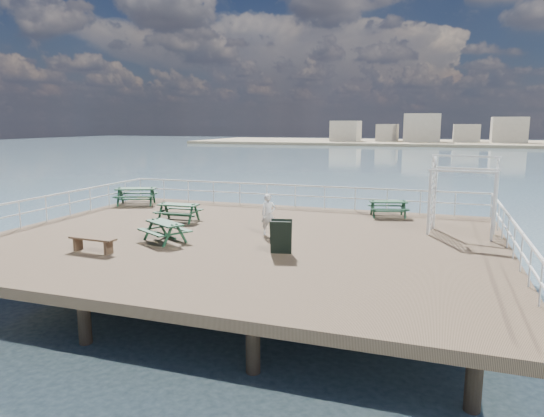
{
  "coord_description": "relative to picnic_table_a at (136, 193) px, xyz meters",
  "views": [
    {
      "loc": [
        6.5,
        -15.81,
        4.05
      ],
      "look_at": [
        1.1,
        0.05,
        1.1
      ],
      "focal_mm": 32.0,
      "sensor_mm": 36.0,
      "label": 1
    }
  ],
  "objects": [
    {
      "name": "flat_bench_near",
      "position": [
        4.06,
        -8.35,
        -0.25
      ],
      "size": [
        1.66,
        0.49,
        0.47
      ],
      "rotation": [
        0.0,
        0.0,
        -0.06
      ],
      "color": "brown",
      "rests_on": "ground"
    },
    {
      "name": "picnic_table_c",
      "position": [
        12.39,
        0.79,
        -0.1
      ],
      "size": [
        1.89,
        1.68,
        0.78
      ],
      "rotation": [
        0.0,
        0.0,
        0.27
      ],
      "color": "#14381F",
      "rests_on": "ground"
    },
    {
      "name": "railing",
      "position": [
        7.73,
        -2.32,
        0.27
      ],
      "size": [
        17.77,
        13.76,
        1.1
      ],
      "color": "silver",
      "rests_on": "ground"
    },
    {
      "name": "sea_backdrop",
      "position": [
        20.34,
        129.18,
        -1.11
      ],
      "size": [
        300.0,
        300.0,
        9.2
      ],
      "color": "#3A5261",
      "rests_on": "ground"
    },
    {
      "name": "sandwich_board",
      "position": [
        9.8,
        -6.6,
        -0.07
      ],
      "size": [
        0.75,
        0.62,
        1.09
      ],
      "rotation": [
        0.0,
        0.0,
        0.21
      ],
      "color": "black",
      "rests_on": "ground"
    },
    {
      "name": "picnic_table_a",
      "position": [
        0.0,
        0.0,
        0.0
      ],
      "size": [
        2.38,
        2.16,
        0.94
      ],
      "rotation": [
        0.0,
        0.0,
        0.38
      ],
      "color": "#14381F",
      "rests_on": "ground"
    },
    {
      "name": "ground",
      "position": [
        7.8,
        -4.89,
        -0.75
      ],
      "size": [
        18.0,
        14.0,
        0.3
      ],
      "primitive_type": "cube",
      "color": "brown",
      "rests_on": "ground"
    },
    {
      "name": "picnic_table_d",
      "position": [
        5.5,
        -6.38,
        -0.11
      ],
      "size": [
        2.03,
        1.91,
        0.78
      ],
      "rotation": [
        0.0,
        0.0,
        -0.52
      ],
      "color": "#14381F",
      "rests_on": "ground"
    },
    {
      "name": "person",
      "position": [
        8.55,
        -4.21,
        0.15
      ],
      "size": [
        0.65,
        0.61,
        1.5
      ],
      "primitive_type": "imported",
      "rotation": [
        0.0,
        0.0,
        0.62
      ],
      "color": "silver",
      "rests_on": "ground"
    },
    {
      "name": "picnic_table_b",
      "position": [
        4.14,
        -3.03,
        -0.08
      ],
      "size": [
        1.73,
        1.42,
        0.82
      ],
      "rotation": [
        0.0,
        0.0,
        0.04
      ],
      "color": "#14381F",
      "rests_on": "ground"
    },
    {
      "name": "trellis_arbor",
      "position": [
        15.28,
        -1.93,
        0.69
      ],
      "size": [
        2.51,
        1.6,
        2.92
      ],
      "rotation": [
        0.0,
        0.0,
        -0.16
      ],
      "color": "silver",
      "rests_on": "ground"
    }
  ]
}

